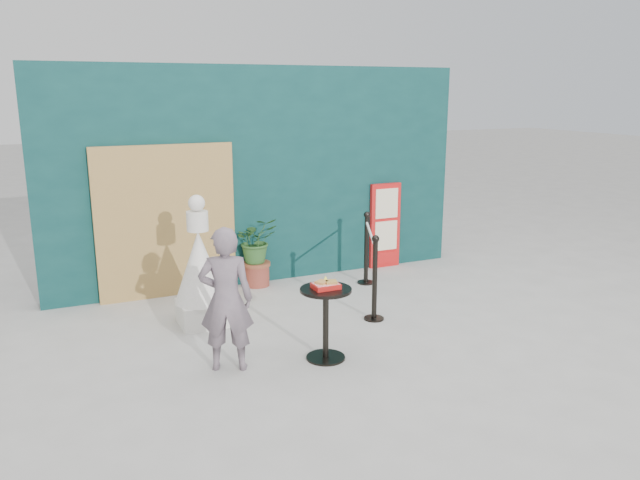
% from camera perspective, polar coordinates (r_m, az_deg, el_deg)
% --- Properties ---
extents(ground, '(60.00, 60.00, 0.00)m').
position_cam_1_polar(ground, '(6.44, 4.53, -10.99)').
color(ground, '#ADAAA5').
rests_on(ground, ground).
extents(back_wall, '(6.00, 0.30, 3.00)m').
position_cam_1_polar(back_wall, '(8.82, -5.31, 5.87)').
color(back_wall, '#0A3031').
rests_on(back_wall, ground).
extents(bamboo_fence, '(1.80, 0.08, 2.00)m').
position_cam_1_polar(bamboo_fence, '(8.35, -13.85, 1.61)').
color(bamboo_fence, tan).
rests_on(bamboo_fence, ground).
extents(woman, '(0.61, 0.51, 1.43)m').
position_cam_1_polar(woman, '(6.08, -8.59, -5.38)').
color(woman, slate).
rests_on(woman, ground).
extents(menu_board, '(0.50, 0.07, 1.30)m').
position_cam_1_polar(menu_board, '(9.58, 5.97, 1.32)').
color(menu_board, red).
rests_on(menu_board, ground).
extents(statue, '(0.60, 0.60, 1.53)m').
position_cam_1_polar(statue, '(7.30, -10.93, -2.97)').
color(statue, silver).
rests_on(statue, ground).
extents(cafe_table, '(0.52, 0.52, 0.75)m').
position_cam_1_polar(cafe_table, '(6.30, 0.53, -6.63)').
color(cafe_table, black).
rests_on(cafe_table, ground).
extents(food_basket, '(0.26, 0.19, 0.11)m').
position_cam_1_polar(food_basket, '(6.21, 0.54, -4.12)').
color(food_basket, red).
rests_on(food_basket, cafe_table).
extents(planter, '(0.57, 0.50, 0.97)m').
position_cam_1_polar(planter, '(8.66, -5.86, -0.58)').
color(planter, brown).
rests_on(planter, ground).
extents(stanchion_barrier, '(0.84, 1.54, 1.03)m').
position_cam_1_polar(stanchion_barrier, '(8.07, 4.61, -2.13)').
color(stanchion_barrier, black).
rests_on(stanchion_barrier, ground).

